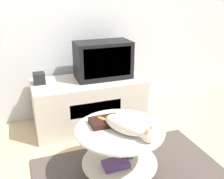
{
  "coord_description": "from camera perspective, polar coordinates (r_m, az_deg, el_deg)",
  "views": [
    {
      "loc": [
        -0.78,
        -1.61,
        1.49
      ],
      "look_at": [
        0.01,
        0.52,
        0.61
      ],
      "focal_mm": 42.0,
      "sensor_mm": 36.0,
      "label": 1
    }
  ],
  "objects": [
    {
      "name": "tv",
      "position": [
        2.91,
        -1.94,
        6.45
      ],
      "size": [
        0.61,
        0.33,
        0.41
      ],
      "color": "black",
      "rests_on": "tv_stand"
    },
    {
      "name": "wall_back",
      "position": [
        3.12,
        -6.09,
        17.65
      ],
      "size": [
        8.0,
        0.05,
        2.6
      ],
      "color": "silver",
      "rests_on": "ground_plane"
    },
    {
      "name": "tv_stand",
      "position": [
        2.99,
        -5.09,
        -2.9
      ],
      "size": [
        1.21,
        0.59,
        0.54
      ],
      "color": "beige",
      "rests_on": "ground_plane"
    },
    {
      "name": "speaker",
      "position": [
        2.86,
        -15.59,
        2.37
      ],
      "size": [
        0.12,
        0.12,
        0.12
      ],
      "color": "black",
      "rests_on": "tv_stand"
    },
    {
      "name": "cat",
      "position": [
        1.98,
        3.33,
        -7.89
      ],
      "size": [
        0.33,
        0.49,
        0.14
      ],
      "rotation": [
        0.0,
        0.0,
        -1.03
      ],
      "color": "silver",
      "rests_on": "coffee_table"
    },
    {
      "name": "dvd_box",
      "position": [
        2.12,
        -1.5,
        -6.99
      ],
      "size": [
        0.24,
        0.17,
        0.05
      ],
      "color": "black",
      "rests_on": "coffee_table"
    },
    {
      "name": "coffee_table",
      "position": [
        2.15,
        1.67,
        -12.23
      ],
      "size": [
        0.7,
        0.7,
        0.45
      ],
      "color": "#B2B2B7",
      "rests_on": "rug"
    },
    {
      "name": "rug",
      "position": [
        2.32,
        4.49,
        -18.44
      ],
      "size": [
        1.59,
        1.06,
        0.02
      ],
      "color": "#4C423D",
      "rests_on": "ground_plane"
    },
    {
      "name": "ground_plane",
      "position": [
        2.33,
        4.49,
        -18.63
      ],
      "size": [
        12.0,
        12.0,
        0.0
      ],
      "primitive_type": "plane",
      "color": "tan"
    }
  ]
}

